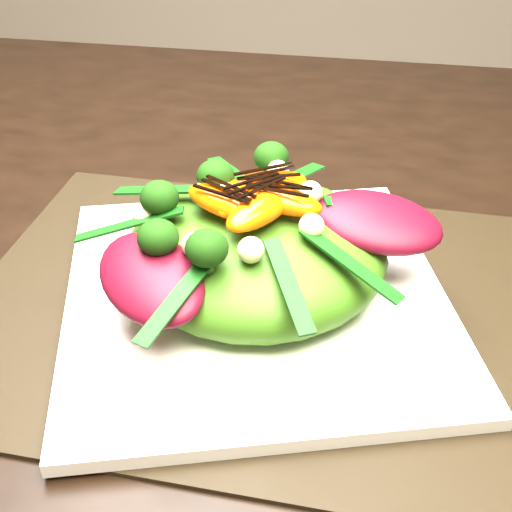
% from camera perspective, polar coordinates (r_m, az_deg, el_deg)
% --- Properties ---
extents(placemat, '(0.45, 0.35, 0.00)m').
position_cam_1_polar(placemat, '(0.53, 0.00, -4.12)').
color(placemat, black).
rests_on(placemat, dining_table).
extents(plate_base, '(0.36, 0.36, 0.01)m').
position_cam_1_polar(plate_base, '(0.52, 0.00, -3.51)').
color(plate_base, white).
rests_on(plate_base, placemat).
extents(salad_bowl, '(0.34, 0.34, 0.02)m').
position_cam_1_polar(salad_bowl, '(0.51, 0.00, -2.22)').
color(salad_bowl, white).
rests_on(salad_bowl, plate_base).
extents(lettuce_mound, '(0.20, 0.20, 0.06)m').
position_cam_1_polar(lettuce_mound, '(0.50, 0.00, 0.50)').
color(lettuce_mound, '#366011').
rests_on(lettuce_mound, salad_bowl).
extents(radicchio_leaf, '(0.10, 0.06, 0.02)m').
position_cam_1_polar(radicchio_leaf, '(0.49, 10.08, 2.83)').
color(radicchio_leaf, '#440713').
rests_on(radicchio_leaf, lettuce_mound).
extents(orange_segment, '(0.07, 0.05, 0.02)m').
position_cam_1_polar(orange_segment, '(0.48, 0.71, 4.95)').
color(orange_segment, '#FF4C04').
rests_on(orange_segment, lettuce_mound).
extents(broccoli_floret, '(0.04, 0.04, 0.04)m').
position_cam_1_polar(broccoli_floret, '(0.52, -6.18, 7.09)').
color(broccoli_floret, black).
rests_on(broccoli_floret, lettuce_mound).
extents(macadamia_nut, '(0.02, 0.02, 0.02)m').
position_cam_1_polar(macadamia_nut, '(0.44, 3.27, 0.74)').
color(macadamia_nut, beige).
rests_on(macadamia_nut, lettuce_mound).
extents(balsamic_drizzle, '(0.04, 0.02, 0.00)m').
position_cam_1_polar(balsamic_drizzle, '(0.48, 0.72, 5.87)').
color(balsamic_drizzle, black).
rests_on(balsamic_drizzle, orange_segment).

